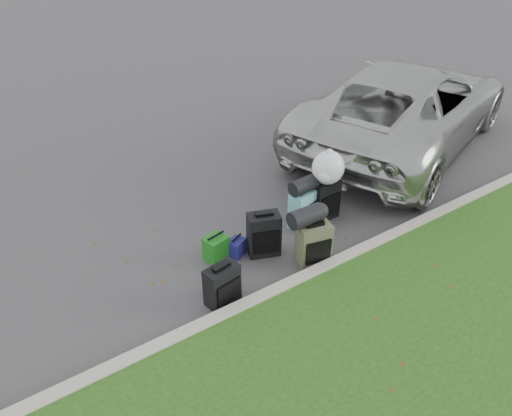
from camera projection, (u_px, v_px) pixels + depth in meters
ground at (269, 243)px, 7.46m from camera, size 120.00×120.00×0.00m
curb at (312, 275)px, 6.72m from camera, size 120.00×0.18×0.15m
suv at (406, 105)px, 9.86m from camera, size 6.52×4.60×1.65m
suitcase_small_black at (222, 285)px, 6.27m from camera, size 0.47×0.31×0.55m
suitcase_large_black_left at (264, 234)px, 7.08m from camera, size 0.52×0.42×0.66m
suitcase_olive at (313, 244)px, 6.92m from camera, size 0.51×0.38×0.63m
suitcase_teal at (302, 209)px, 7.68m from camera, size 0.46×0.34×0.59m
suitcase_large_black_right at (325, 200)px, 7.85m from camera, size 0.45×0.27×0.66m
tote_green at (216, 248)px, 7.05m from camera, size 0.36×0.31×0.36m
tote_navy at (237, 247)px, 7.15m from camera, size 0.30×0.28×0.26m
duffel_left at (306, 216)px, 6.70m from camera, size 0.49×0.27×0.26m
duffel_right at (304, 186)px, 7.46m from camera, size 0.44×0.27×0.24m
trash_bag at (328, 168)px, 7.52m from camera, size 0.51×0.51×0.51m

